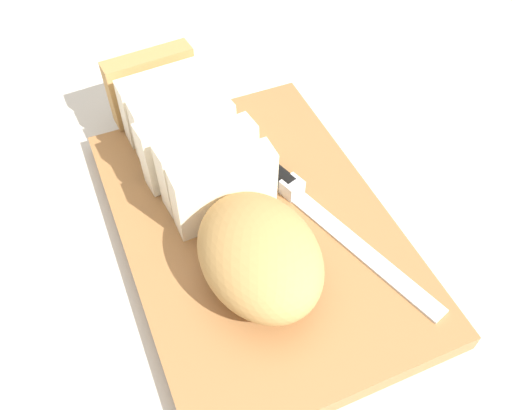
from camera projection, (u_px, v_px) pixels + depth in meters
ground_plane at (256, 236)px, 0.58m from camera, size 3.00×3.00×0.00m
cutting_board at (256, 230)px, 0.58m from camera, size 0.40×0.28×0.02m
bread_loaf at (216, 183)px, 0.55m from camera, size 0.37×0.13×0.08m
bread_knife at (301, 195)px, 0.58m from camera, size 0.25×0.09×0.02m
crumb_near_knife at (217, 165)px, 0.62m from camera, size 0.00×0.00×0.00m
crumb_near_loaf at (203, 256)px, 0.54m from camera, size 0.00×0.00×0.00m
crumb_stray_left at (251, 236)px, 0.55m from camera, size 0.01×0.01×0.01m
crumb_stray_right at (272, 197)px, 0.58m from camera, size 0.01×0.01×0.01m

